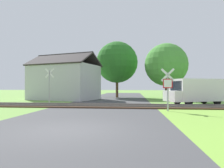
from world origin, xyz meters
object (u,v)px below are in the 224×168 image
Objects in this scene: stop_sign_near at (168,86)px; tree_center at (117,62)px; house at (64,81)px; crossing_sign_far at (49,83)px; tree_right at (166,65)px; mail_truck at (195,91)px.

tree_center reaches higher than stop_sign_near.
tree_center reaches higher than house.
house is (-0.98, 6.71, 0.36)m from crossing_sign_far.
crossing_sign_far is 14.77m from tree_right.
tree_center is 7.09m from tree_right.
house is (-10.64, 10.59, 0.61)m from stop_sign_near.
stop_sign_near is 16.49m from tree_center.
tree_right is at bearing 41.31° from crossing_sign_far.
tree_center is 1.54× the size of mail_truck.
crossing_sign_far is 6.79m from house.
mail_truck is at bearing -81.67° from tree_right.
tree_center is at bearing 70.28° from crossing_sign_far.
tree_center reaches higher than crossing_sign_far.
crossing_sign_far is 0.35× the size of house.
house is 1.75× the size of mail_truck.
mail_truck is (12.78, 0.85, -0.63)m from crossing_sign_far.
tree_right is at bearing -23.49° from tree_center.
mail_truck is at bearing 8.04° from crossing_sign_far.
tree_right reaches higher than stop_sign_near.
tree_right reaches higher than house.
crossing_sign_far is 0.62× the size of mail_truck.
tree_right reaches higher than mail_truck.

